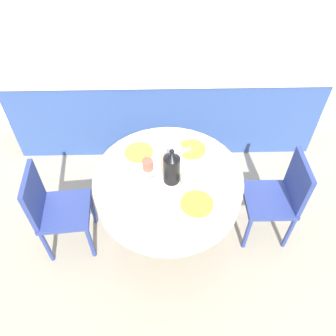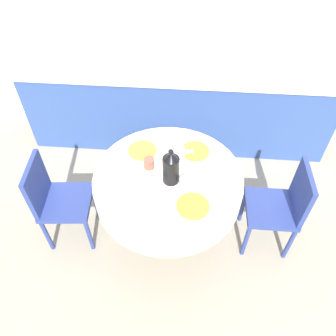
{
  "view_description": "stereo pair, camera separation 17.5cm",
  "coord_description": "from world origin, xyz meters",
  "views": [
    {
      "loc": [
        -0.04,
        -1.65,
        2.58
      ],
      "look_at": [
        0.0,
        0.0,
        0.83
      ],
      "focal_mm": 35.0,
      "sensor_mm": 36.0,
      "label": 1
    },
    {
      "loc": [
        0.14,
        -1.65,
        2.58
      ],
      "look_at": [
        0.0,
        0.0,
        0.83
      ],
      "focal_mm": 35.0,
      "sensor_mm": 36.0,
      "label": 2
    }
  ],
  "objects": [
    {
      "name": "chair_right",
      "position": [
        -0.91,
        -0.08,
        0.48
      ],
      "size": [
        0.43,
        0.43,
        0.86
      ],
      "rotation": [
        0.0,
        0.0,
        -1.48
      ],
      "color": "navy",
      "rests_on": "ground_plane"
    },
    {
      "name": "wall_back",
      "position": [
        0.0,
        1.65,
        1.3
      ],
      "size": [
        7.0,
        0.05,
        2.6
      ],
      "color": "silver",
      "rests_on": "ground_plane"
    },
    {
      "name": "plate_near_left",
      "position": [
        -0.29,
        -0.18,
        0.76
      ],
      "size": [
        0.23,
        0.23,
        0.01
      ],
      "primitive_type": "cylinder",
      "color": "white",
      "rests_on": "dining_table"
    },
    {
      "name": "plate_near_right",
      "position": [
        0.2,
        -0.28,
        0.76
      ],
      "size": [
        0.23,
        0.23,
        0.01
      ],
      "primitive_type": "cylinder",
      "color": "yellow",
      "rests_on": "dining_table"
    },
    {
      "name": "dining_table",
      "position": [
        0.0,
        0.0,
        0.62
      ],
      "size": [
        1.14,
        1.14,
        0.75
      ],
      "color": "brown",
      "rests_on": "ground_plane"
    },
    {
      "name": "teapot",
      "position": [
        0.04,
        0.17,
        0.84
      ],
      "size": [
        0.22,
        0.16,
        0.21
      ],
      "color": "white",
      "rests_on": "dining_table"
    },
    {
      "name": "cup_near_right",
      "position": [
        0.13,
        -0.1,
        0.79
      ],
      "size": [
        0.08,
        0.08,
        0.08
      ],
      "primitive_type": "cylinder",
      "color": "white",
      "rests_on": "dining_table"
    },
    {
      "name": "plate_far_right",
      "position": [
        0.2,
        0.28,
        0.76
      ],
      "size": [
        0.23,
        0.23,
        0.01
      ],
      "primitive_type": "cylinder",
      "color": "yellow",
      "rests_on": "dining_table"
    },
    {
      "name": "coffee_carafe",
      "position": [
        0.03,
        -0.05,
        0.89
      ],
      "size": [
        0.12,
        0.12,
        0.31
      ],
      "color": "black",
      "rests_on": "dining_table"
    },
    {
      "name": "plate_far_left",
      "position": [
        -0.23,
        0.25,
        0.76
      ],
      "size": [
        0.23,
        0.23,
        0.01
      ],
      "primitive_type": "cylinder",
      "color": "orange",
      "rests_on": "dining_table"
    },
    {
      "name": "cup_near_left",
      "position": [
        -0.1,
        -0.13,
        0.79
      ],
      "size": [
        0.08,
        0.08,
        0.08
      ],
      "primitive_type": "cylinder",
      "color": "white",
      "rests_on": "dining_table"
    },
    {
      "name": "cup_far_right",
      "position": [
        0.04,
        0.16,
        0.79
      ],
      "size": [
        0.08,
        0.08,
        0.08
      ],
      "primitive_type": "cylinder",
      "color": "white",
      "rests_on": "dining_table"
    },
    {
      "name": "cup_far_left",
      "position": [
        -0.15,
        0.07,
        0.79
      ],
      "size": [
        0.08,
        0.08,
        0.08
      ],
      "primitive_type": "cylinder",
      "color": "#CC4C3D",
      "rests_on": "dining_table"
    },
    {
      "name": "ground_plane",
      "position": [
        0.0,
        0.0,
        0.0
      ],
      "size": [
        12.0,
        12.0,
        0.0
      ],
      "primitive_type": "plane",
      "color": "#9E937F"
    },
    {
      "name": "chair_left",
      "position": [
        0.91,
        -0.0,
        0.48
      ],
      "size": [
        0.4,
        0.4,
        0.86
      ],
      "rotation": [
        0.0,
        0.0,
        1.57
      ],
      "color": "navy",
      "rests_on": "ground_plane"
    },
    {
      "name": "kitchen_counter",
      "position": [
        0.0,
        1.31,
        0.45
      ],
      "size": [
        3.24,
        0.64,
        0.9
      ],
      "color": "#2D4784",
      "rests_on": "ground_plane"
    }
  ]
}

